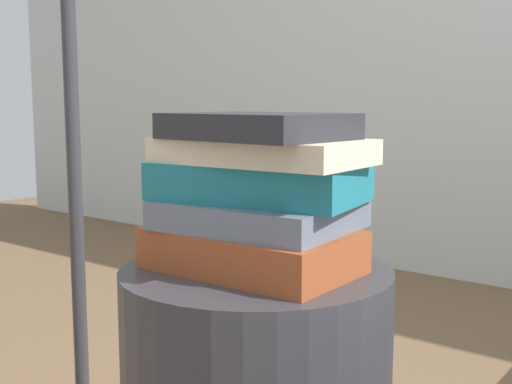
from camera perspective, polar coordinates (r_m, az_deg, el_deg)
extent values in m
cube|color=#994723|center=(0.92, -0.43, -5.02)|extent=(0.28, 0.18, 0.06)
cube|color=slate|center=(0.92, 0.19, -1.90)|extent=(0.27, 0.22, 0.04)
cube|color=#1E727F|center=(0.91, 0.36, 0.91)|extent=(0.31, 0.21, 0.05)
cube|color=beige|center=(0.90, 0.53, 3.56)|extent=(0.29, 0.18, 0.03)
cube|color=#28282D|center=(0.89, 0.14, 5.73)|extent=(0.24, 0.19, 0.03)
cylinder|color=#333338|center=(1.41, -15.65, 6.59)|extent=(0.03, 0.03, 1.24)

